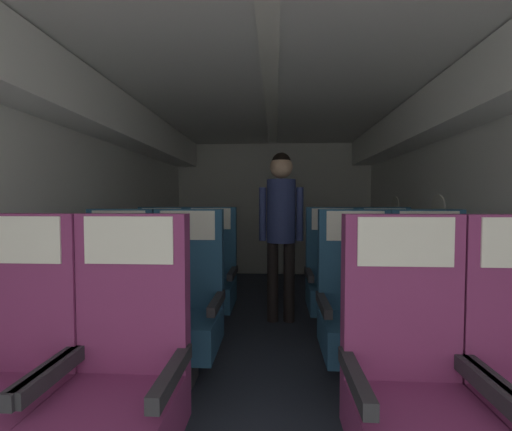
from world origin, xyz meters
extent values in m
cube|color=#2D3342|center=(0.00, 2.79, -0.01)|extent=(3.38, 5.98, 0.02)
cube|color=silver|center=(-1.59, 2.79, 1.07)|extent=(0.08, 5.58, 2.14)
cube|color=silver|center=(1.59, 2.79, 1.07)|extent=(0.08, 5.58, 2.14)
cube|color=silver|center=(0.00, 2.79, 2.14)|extent=(3.26, 5.58, 0.06)
cube|color=silver|center=(0.00, 5.60, 1.07)|extent=(3.26, 0.06, 2.14)
cube|color=white|center=(-1.39, 2.79, 1.92)|extent=(0.32, 5.36, 0.36)
cube|color=white|center=(1.39, 2.79, 1.92)|extent=(0.32, 5.36, 0.36)
cube|color=white|center=(0.00, 2.79, 2.10)|extent=(0.12, 5.02, 0.02)
cylinder|color=white|center=(1.55, 3.35, 1.11)|extent=(0.01, 0.26, 0.26)
cylinder|color=white|center=(1.55, 4.46, 1.11)|extent=(0.01, 0.26, 0.26)
cube|color=#7A2D60|center=(-1.05, 1.55, 0.78)|extent=(0.47, 0.09, 0.69)
cube|color=#28282D|center=(-0.82, 1.35, 0.53)|extent=(0.05, 0.41, 0.06)
cube|color=silver|center=(-1.05, 1.50, 1.01)|extent=(0.38, 0.01, 0.20)
cube|color=#7A2D60|center=(-0.57, 1.36, 0.33)|extent=(0.47, 0.48, 0.22)
cube|color=#7A2D60|center=(-0.57, 1.56, 0.78)|extent=(0.47, 0.09, 0.69)
cube|color=#28282D|center=(-0.35, 1.36, 0.53)|extent=(0.05, 0.41, 0.06)
cube|color=#28282D|center=(-0.80, 1.36, 0.53)|extent=(0.05, 0.41, 0.06)
cube|color=silver|center=(-0.57, 1.51, 1.01)|extent=(0.38, 0.01, 0.20)
cube|color=#28282D|center=(0.82, 1.37, 0.53)|extent=(0.05, 0.41, 0.06)
cube|color=#7A2D60|center=(0.56, 1.57, 0.78)|extent=(0.47, 0.09, 0.69)
cube|color=#28282D|center=(0.79, 1.37, 0.53)|extent=(0.05, 0.41, 0.06)
cube|color=#28282D|center=(0.34, 1.37, 0.53)|extent=(0.05, 0.41, 0.06)
cube|color=silver|center=(0.56, 1.53, 1.01)|extent=(0.38, 0.01, 0.20)
cube|color=#38383D|center=(-1.05, 2.27, 0.11)|extent=(0.17, 0.17, 0.22)
cube|color=navy|center=(-1.05, 2.27, 0.33)|extent=(0.47, 0.48, 0.22)
cube|color=navy|center=(-1.05, 2.47, 0.78)|extent=(0.47, 0.09, 0.69)
cube|color=#28282D|center=(-0.82, 2.27, 0.53)|extent=(0.05, 0.41, 0.06)
cube|color=#28282D|center=(-1.28, 2.27, 0.53)|extent=(0.05, 0.41, 0.06)
cube|color=silver|center=(-1.05, 2.42, 1.01)|extent=(0.38, 0.01, 0.20)
cube|color=#38383D|center=(-0.56, 2.26, 0.11)|extent=(0.17, 0.17, 0.22)
cube|color=navy|center=(-0.56, 2.26, 0.33)|extent=(0.47, 0.48, 0.22)
cube|color=navy|center=(-0.56, 2.46, 0.78)|extent=(0.47, 0.09, 0.69)
cube|color=#28282D|center=(-0.34, 2.26, 0.53)|extent=(0.05, 0.41, 0.06)
cube|color=#28282D|center=(-0.79, 2.26, 0.53)|extent=(0.05, 0.41, 0.06)
cube|color=silver|center=(-0.56, 2.41, 1.01)|extent=(0.38, 0.01, 0.20)
cube|color=#38383D|center=(1.05, 2.26, 0.11)|extent=(0.17, 0.17, 0.22)
cube|color=navy|center=(1.05, 2.26, 0.33)|extent=(0.47, 0.48, 0.22)
cube|color=navy|center=(1.05, 2.46, 0.78)|extent=(0.47, 0.09, 0.69)
cube|color=#28282D|center=(1.28, 2.26, 0.53)|extent=(0.05, 0.41, 0.06)
cube|color=#28282D|center=(0.82, 2.26, 0.53)|extent=(0.05, 0.41, 0.06)
cube|color=silver|center=(1.05, 2.41, 1.01)|extent=(0.38, 0.01, 0.20)
cube|color=#38383D|center=(0.57, 2.27, 0.11)|extent=(0.17, 0.17, 0.22)
cube|color=navy|center=(0.57, 2.27, 0.33)|extent=(0.47, 0.48, 0.22)
cube|color=navy|center=(0.57, 2.47, 0.78)|extent=(0.47, 0.09, 0.69)
cube|color=#28282D|center=(0.80, 2.27, 0.53)|extent=(0.05, 0.41, 0.06)
cube|color=#28282D|center=(0.35, 2.27, 0.53)|extent=(0.05, 0.41, 0.06)
cube|color=silver|center=(0.57, 2.42, 1.01)|extent=(0.38, 0.01, 0.20)
cube|color=#38383D|center=(-1.05, 3.15, 0.11)|extent=(0.17, 0.17, 0.22)
cube|color=navy|center=(-1.05, 3.15, 0.33)|extent=(0.47, 0.48, 0.22)
cube|color=navy|center=(-1.05, 3.35, 0.78)|extent=(0.47, 0.09, 0.69)
cube|color=#28282D|center=(-0.82, 3.15, 0.53)|extent=(0.05, 0.41, 0.06)
cube|color=#28282D|center=(-1.28, 3.15, 0.53)|extent=(0.05, 0.41, 0.06)
cube|color=silver|center=(-1.05, 3.30, 1.01)|extent=(0.38, 0.01, 0.20)
cube|color=#38383D|center=(-0.58, 3.15, 0.11)|extent=(0.17, 0.17, 0.22)
cube|color=navy|center=(-0.58, 3.15, 0.33)|extent=(0.47, 0.48, 0.22)
cube|color=navy|center=(-0.58, 3.35, 0.78)|extent=(0.47, 0.09, 0.69)
cube|color=#28282D|center=(-0.35, 3.15, 0.53)|extent=(0.05, 0.41, 0.06)
cube|color=#28282D|center=(-0.80, 3.15, 0.53)|extent=(0.05, 0.41, 0.06)
cube|color=silver|center=(-0.58, 3.30, 1.01)|extent=(0.38, 0.01, 0.20)
cube|color=#38383D|center=(1.05, 3.15, 0.11)|extent=(0.17, 0.17, 0.22)
cube|color=navy|center=(1.05, 3.15, 0.33)|extent=(0.47, 0.48, 0.22)
cube|color=navy|center=(1.05, 3.35, 0.78)|extent=(0.47, 0.09, 0.69)
cube|color=#28282D|center=(1.28, 3.15, 0.53)|extent=(0.05, 0.41, 0.06)
cube|color=#28282D|center=(0.82, 3.15, 0.53)|extent=(0.05, 0.41, 0.06)
cube|color=silver|center=(1.05, 3.30, 1.01)|extent=(0.38, 0.01, 0.20)
cube|color=#38383D|center=(0.57, 3.14, 0.11)|extent=(0.17, 0.17, 0.22)
cube|color=navy|center=(0.57, 3.14, 0.33)|extent=(0.47, 0.48, 0.22)
cube|color=navy|center=(0.57, 3.34, 0.78)|extent=(0.47, 0.09, 0.69)
cube|color=#28282D|center=(0.80, 3.14, 0.53)|extent=(0.05, 0.41, 0.06)
cube|color=#28282D|center=(0.34, 3.14, 0.53)|extent=(0.05, 0.41, 0.06)
cube|color=silver|center=(0.57, 3.29, 1.01)|extent=(0.38, 0.01, 0.20)
cylinder|color=black|center=(0.01, 3.41, 0.39)|extent=(0.11, 0.11, 0.78)
cylinder|color=black|center=(0.17, 3.41, 0.39)|extent=(0.11, 0.11, 0.78)
cylinder|color=navy|center=(0.09, 3.41, 1.09)|extent=(0.28, 0.28, 0.61)
cylinder|color=navy|center=(-0.09, 3.41, 1.06)|extent=(0.07, 0.07, 0.52)
cylinder|color=navy|center=(0.27, 3.41, 1.06)|extent=(0.07, 0.07, 0.52)
sphere|color=tan|center=(0.09, 3.41, 1.51)|extent=(0.22, 0.22, 0.22)
sphere|color=black|center=(0.09, 3.41, 1.56)|extent=(0.19, 0.19, 0.19)
camera|label=1|loc=(0.04, 0.16, 1.18)|focal=23.45mm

